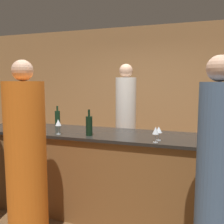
# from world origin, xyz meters

# --- Properties ---
(ground_plane) EXTENTS (14.00, 14.00, 0.00)m
(ground_plane) POSITION_xyz_m (0.00, 0.00, 0.00)
(ground_plane) COLOR brown
(back_wall) EXTENTS (8.00, 0.06, 2.80)m
(back_wall) POSITION_xyz_m (0.00, 2.24, 1.40)
(back_wall) COLOR #A37547
(back_wall) RESTS_ON ground_plane
(bar_counter) EXTENTS (3.63, 0.74, 1.06)m
(bar_counter) POSITION_xyz_m (0.00, 0.00, 0.53)
(bar_counter) COLOR brown
(bar_counter) RESTS_ON ground_plane
(bartender) EXTENTS (0.32, 0.32, 1.96)m
(bartender) POSITION_xyz_m (-0.06, 0.88, 0.92)
(bartender) COLOR silver
(bartender) RESTS_ON ground_plane
(guest_0) EXTENTS (0.28, 0.28, 1.89)m
(guest_0) POSITION_xyz_m (1.13, -0.80, 0.90)
(guest_0) COLOR #4C6B93
(guest_0) RESTS_ON ground_plane
(guest_2) EXTENTS (0.39, 0.39, 1.89)m
(guest_2) POSITION_xyz_m (-0.59, -0.87, 0.87)
(guest_2) COLOR orange
(guest_2) RESTS_ON ground_plane
(wine_bottle_0) EXTENTS (0.08, 0.08, 0.31)m
(wine_bottle_0) POSITION_xyz_m (-0.20, -0.21, 1.18)
(wine_bottle_0) COLOR black
(wine_bottle_0) RESTS_ON bar_counter
(wine_bottle_1) EXTENTS (0.07, 0.07, 0.28)m
(wine_bottle_1) POSITION_xyz_m (-0.92, 0.29, 1.17)
(wine_bottle_1) COLOR black
(wine_bottle_1) RESTS_ON bar_counter
(wine_glass_0) EXTENTS (0.07, 0.07, 0.15)m
(wine_glass_0) POSITION_xyz_m (0.60, -0.19, 1.17)
(wine_glass_0) COLOR silver
(wine_glass_0) RESTS_ON bar_counter
(wine_glass_1) EXTENTS (0.07, 0.07, 0.16)m
(wine_glass_1) POSITION_xyz_m (0.59, -0.29, 1.18)
(wine_glass_1) COLOR silver
(wine_glass_1) RESTS_ON bar_counter
(wine_glass_2) EXTENTS (0.07, 0.07, 0.18)m
(wine_glass_2) POSITION_xyz_m (-0.59, -0.26, 1.20)
(wine_glass_2) COLOR silver
(wine_glass_2) RESTS_ON bar_counter
(wine_glass_4) EXTENTS (0.07, 0.07, 0.15)m
(wine_glass_4) POSITION_xyz_m (1.13, -0.29, 1.17)
(wine_glass_4) COLOR silver
(wine_glass_4) RESTS_ON bar_counter
(wine_glass_6) EXTENTS (0.07, 0.07, 0.16)m
(wine_glass_6) POSITION_xyz_m (-1.18, -0.26, 1.18)
(wine_glass_6) COLOR silver
(wine_glass_6) RESTS_ON bar_counter
(wine_glass_7) EXTENTS (0.07, 0.07, 0.15)m
(wine_glass_7) POSITION_xyz_m (-0.98, -0.32, 1.17)
(wine_glass_7) COLOR silver
(wine_glass_7) RESTS_ON bar_counter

